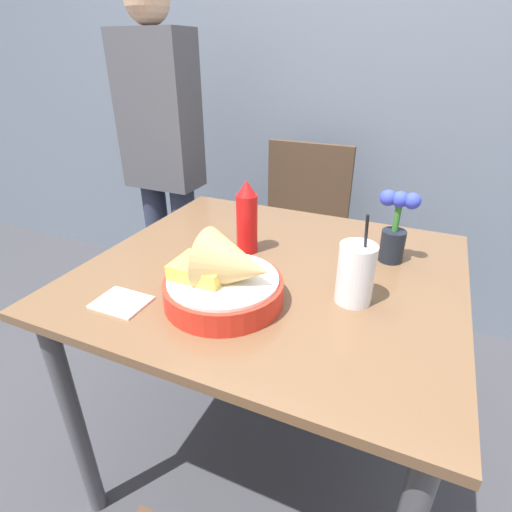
{
  "coord_description": "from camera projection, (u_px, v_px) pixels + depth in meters",
  "views": [
    {
      "loc": [
        0.34,
        -0.88,
        1.29
      ],
      "look_at": [
        -0.02,
        -0.06,
        0.83
      ],
      "focal_mm": 28.0,
      "sensor_mm": 36.0,
      "label": 1
    }
  ],
  "objects": [
    {
      "name": "wall_window",
      "position": [
        369.0,
        49.0,
        1.75
      ],
      "size": [
        7.0,
        0.06,
        2.6
      ],
      "color": "slate",
      "rests_on": "ground_plane"
    },
    {
      "name": "person_standing",
      "position": [
        163.0,
        155.0,
        1.75
      ],
      "size": [
        0.32,
        0.18,
        1.55
      ],
      "color": "#2D3347",
      "rests_on": "ground_plane"
    },
    {
      "name": "dining_table",
      "position": [
        271.0,
        303.0,
        1.13
      ],
      "size": [
        0.98,
        0.89,
        0.77
      ],
      "color": "brown",
      "rests_on": "ground_plane"
    },
    {
      "name": "food_basket",
      "position": [
        227.0,
        279.0,
        0.91
      ],
      "size": [
        0.28,
        0.28,
        0.18
      ],
      "color": "red",
      "rests_on": "dining_table"
    },
    {
      "name": "chair_far_window",
      "position": [
        301.0,
        227.0,
        1.89
      ],
      "size": [
        0.4,
        0.4,
        0.92
      ],
      "color": "#473323",
      "rests_on": "ground_plane"
    },
    {
      "name": "flower_vase",
      "position": [
        395.0,
        228.0,
        1.08
      ],
      "size": [
        0.1,
        0.07,
        0.2
      ],
      "color": "black",
      "rests_on": "dining_table"
    },
    {
      "name": "drink_cup",
      "position": [
        355.0,
        275.0,
        0.91
      ],
      "size": [
        0.09,
        0.09,
        0.23
      ],
      "color": "silver",
      "rests_on": "dining_table"
    },
    {
      "name": "napkin",
      "position": [
        121.0,
        302.0,
        0.93
      ],
      "size": [
        0.12,
        0.1,
        0.01
      ],
      "color": "white",
      "rests_on": "dining_table"
    },
    {
      "name": "ground_plane",
      "position": [
        268.0,
        454.0,
        1.44
      ],
      "size": [
        12.0,
        12.0,
        0.0
      ],
      "primitive_type": "plane",
      "color": "#38383D"
    },
    {
      "name": "ketchup_bottle",
      "position": [
        247.0,
        218.0,
        1.13
      ],
      "size": [
        0.06,
        0.06,
        0.21
      ],
      "color": "red",
      "rests_on": "dining_table"
    }
  ]
}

